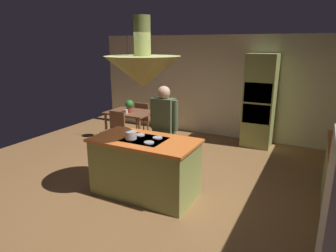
{
  "coord_description": "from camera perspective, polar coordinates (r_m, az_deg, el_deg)",
  "views": [
    {
      "loc": [
        2.33,
        -3.92,
        2.36
      ],
      "look_at": [
        0.1,
        0.4,
        1.0
      ],
      "focal_mm": 31.98,
      "sensor_mm": 36.0,
      "label": 1
    }
  ],
  "objects": [
    {
      "name": "ground",
      "position": [
        5.13,
        -3.1,
        -11.77
      ],
      "size": [
        8.16,
        8.16,
        0.0
      ],
      "primitive_type": "plane",
      "color": "olive"
    },
    {
      "name": "chair_by_back_wall",
      "position": [
        7.82,
        -4.62,
        1.84
      ],
      "size": [
        0.4,
        0.4,
        0.87
      ],
      "rotation": [
        0.0,
        0.0,
        3.14
      ],
      "color": "brown",
      "rests_on": "ground"
    },
    {
      "name": "dining_table",
      "position": [
        7.28,
        -7.21,
        1.93
      ],
      "size": [
        1.07,
        0.8,
        0.76
      ],
      "color": "brown",
      "rests_on": "ground"
    },
    {
      "name": "wall_back",
      "position": [
        7.8,
        9.72,
        7.41
      ],
      "size": [
        6.8,
        0.1,
        2.55
      ],
      "primitive_type": "cube",
      "color": "beige",
      "rests_on": "ground"
    },
    {
      "name": "person_at_island",
      "position": [
        5.22,
        -0.78,
        -0.06
      ],
      "size": [
        0.53,
        0.22,
        1.65
      ],
      "color": "tan",
      "rests_on": "ground"
    },
    {
      "name": "kitchen_island",
      "position": [
        4.78,
        -4.4,
        -7.76
      ],
      "size": [
        1.65,
        0.88,
        0.94
      ],
      "color": "#8C934C",
      "rests_on": "ground"
    },
    {
      "name": "range_hood",
      "position": [
        4.4,
        -4.82,
        10.59
      ],
      "size": [
        1.1,
        1.1,
        1.0
      ],
      "color": "#8C934C"
    },
    {
      "name": "chair_facing_island",
      "position": [
        6.83,
        -10.1,
        -0.39
      ],
      "size": [
        0.4,
        0.4,
        0.87
      ],
      "color": "brown",
      "rests_on": "ground"
    },
    {
      "name": "pendant_light_over_table",
      "position": [
        7.09,
        -7.55,
        11.47
      ],
      "size": [
        0.32,
        0.32,
        0.82
      ],
      "color": "#E0B266"
    },
    {
      "name": "oven_tower",
      "position": [
        7.19,
        17.03,
        4.56
      ],
      "size": [
        0.66,
        0.62,
        2.13
      ],
      "color": "#8C934C",
      "rests_on": "ground"
    },
    {
      "name": "cooking_pot_on_cooktop",
      "position": [
        4.57,
        -7.11,
        -1.73
      ],
      "size": [
        0.18,
        0.18,
        0.12
      ],
      "primitive_type": "cylinder",
      "color": "#B2B2B7",
      "rests_on": "kitchen_island"
    },
    {
      "name": "cup_on_table",
      "position": [
        7.07,
        -7.96,
        2.76
      ],
      "size": [
        0.07,
        0.07,
        0.09
      ],
      "primitive_type": "cylinder",
      "color": "white",
      "rests_on": "dining_table"
    },
    {
      "name": "potted_plant_on_table",
      "position": [
        7.13,
        -7.36,
        3.91
      ],
      "size": [
        0.2,
        0.2,
        0.3
      ],
      "color": "#99382D",
      "rests_on": "dining_table"
    }
  ]
}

